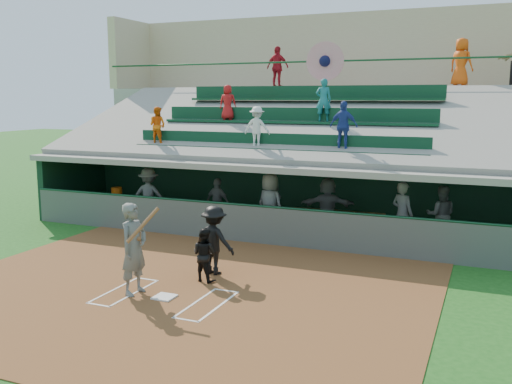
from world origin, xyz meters
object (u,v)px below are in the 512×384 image
at_px(home_plate, 164,297).
at_px(batter_at_plate, 134,249).
at_px(catcher, 204,255).
at_px(water_cooler, 117,193).
at_px(white_table, 116,207).

height_order(home_plate, batter_at_plate, batter_at_plate).
xyz_separation_m(home_plate, batter_at_plate, (-0.72, -0.01, 0.99)).
bearing_deg(catcher, batter_at_plate, 64.91).
relative_size(batter_at_plate, water_cooler, 5.30).
height_order(batter_at_plate, white_table, batter_at_plate).
bearing_deg(white_table, home_plate, -54.96).
height_order(catcher, white_table, catcher).
xyz_separation_m(batter_at_plate, water_cooler, (-5.14, 6.39, -0.11)).
bearing_deg(water_cooler, white_table, 167.64).
bearing_deg(water_cooler, batter_at_plate, -51.16).
distance_m(batter_at_plate, catcher, 1.71).
height_order(batter_at_plate, water_cooler, batter_at_plate).
distance_m(white_table, water_cooler, 0.53).
bearing_deg(white_table, water_cooler, -20.13).
bearing_deg(water_cooler, catcher, -39.43).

